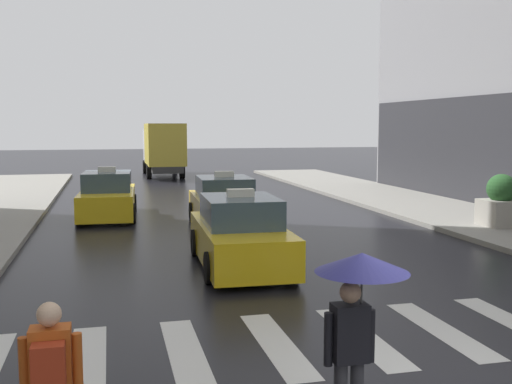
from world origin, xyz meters
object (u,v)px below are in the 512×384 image
(taxi_second, at_px, (224,205))
(taxi_lead, at_px, (240,236))
(pedestrian_with_umbrella, at_px, (357,294))
(taxi_third, at_px, (108,197))
(box_truck, at_px, (163,148))
(planter_mid_block, at_px, (501,202))
(pedestrian_with_backpack, at_px, (51,377))

(taxi_second, bearing_deg, taxi_lead, -96.80)
(pedestrian_with_umbrella, bearing_deg, taxi_third, 98.80)
(taxi_second, height_order, box_truck, box_truck)
(taxi_second, xyz_separation_m, pedestrian_with_umbrella, (-1.08, -13.02, 0.79))
(taxi_lead, xyz_separation_m, box_truck, (0.50, 25.10, 1.13))
(taxi_lead, distance_m, taxi_second, 5.36)
(pedestrian_with_umbrella, xyz_separation_m, planter_mid_block, (9.25, 10.49, -0.64))
(taxi_third, relative_size, planter_mid_block, 2.89)
(taxi_lead, bearing_deg, taxi_third, 109.41)
(box_truck, distance_m, pedestrian_with_umbrella, 32.81)
(taxi_third, xyz_separation_m, pedestrian_with_backpack, (-0.48, -16.08, 0.25))
(taxi_lead, xyz_separation_m, taxi_third, (-2.93, 8.32, 0.00))
(taxi_second, relative_size, box_truck, 0.61)
(taxi_second, xyz_separation_m, planter_mid_block, (8.17, -2.53, 0.15))
(taxi_third, bearing_deg, planter_mid_block, -25.23)
(taxi_second, distance_m, pedestrian_with_umbrella, 13.09)
(taxi_lead, height_order, taxi_second, same)
(taxi_lead, bearing_deg, taxi_second, 83.20)
(pedestrian_with_umbrella, relative_size, pedestrian_with_backpack, 1.18)
(box_truck, bearing_deg, pedestrian_with_backpack, -96.79)
(taxi_lead, relative_size, box_truck, 0.61)
(box_truck, bearing_deg, taxi_lead, -91.13)
(taxi_third, xyz_separation_m, pedestrian_with_umbrella, (2.48, -16.02, 0.79))
(taxi_second, xyz_separation_m, pedestrian_with_backpack, (-4.05, -13.08, 0.25))
(pedestrian_with_backpack, height_order, planter_mid_block, planter_mid_block)
(taxi_second, bearing_deg, pedestrian_with_umbrella, -94.76)
(box_truck, xyz_separation_m, pedestrian_with_umbrella, (-0.95, -32.80, -0.34))
(taxi_lead, relative_size, pedestrian_with_backpack, 2.78)
(taxi_second, distance_m, box_truck, 19.81)
(taxi_third, bearing_deg, taxi_second, -40.06)
(taxi_third, distance_m, box_truck, 17.16)
(box_truck, bearing_deg, pedestrian_with_umbrella, -91.65)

